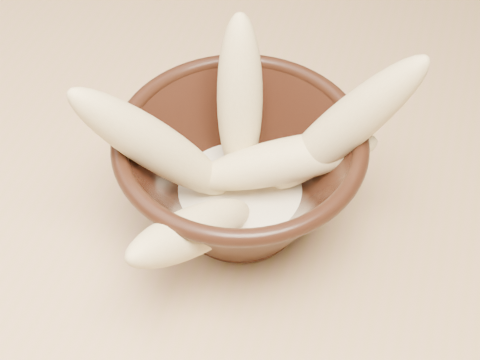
% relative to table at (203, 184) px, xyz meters
% --- Properties ---
extents(table, '(1.20, 0.80, 0.75)m').
position_rel_table_xyz_m(table, '(0.00, 0.00, 0.00)').
color(table, tan).
rests_on(table, ground).
extents(bowl, '(0.18, 0.18, 0.10)m').
position_rel_table_xyz_m(bowl, '(0.07, -0.09, 0.14)').
color(bowl, black).
rests_on(bowl, table).
extents(milk_puddle, '(0.10, 0.10, 0.01)m').
position_rel_table_xyz_m(milk_puddle, '(0.07, -0.09, 0.11)').
color(milk_puddle, beige).
rests_on(milk_puddle, bowl).
extents(banana_upright, '(0.05, 0.08, 0.13)m').
position_rel_table_xyz_m(banana_upright, '(0.06, -0.05, 0.18)').
color(banana_upright, tan).
rests_on(banana_upright, bowl).
extents(banana_left, '(0.12, 0.09, 0.14)m').
position_rel_table_xyz_m(banana_left, '(0.01, -0.11, 0.17)').
color(banana_left, tan).
rests_on(banana_left, bowl).
extents(banana_right, '(0.12, 0.06, 0.15)m').
position_rel_table_xyz_m(banana_right, '(0.13, -0.06, 0.18)').
color(banana_right, tan).
rests_on(banana_right, bowl).
extents(banana_across, '(0.14, 0.08, 0.06)m').
position_rel_table_xyz_m(banana_across, '(0.10, -0.08, 0.15)').
color(banana_across, tan).
rests_on(banana_across, bowl).
extents(banana_front, '(0.08, 0.13, 0.09)m').
position_rel_table_xyz_m(banana_front, '(0.05, -0.15, 0.15)').
color(banana_front, tan).
rests_on(banana_front, bowl).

